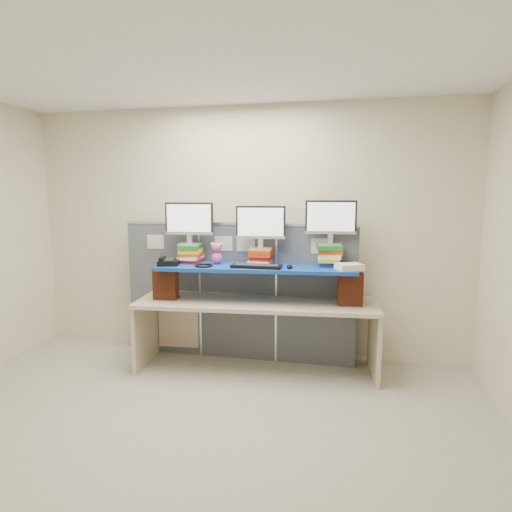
% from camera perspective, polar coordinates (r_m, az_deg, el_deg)
% --- Properties ---
extents(room, '(5.00, 4.00, 2.80)m').
position_cam_1_polar(room, '(2.97, -11.21, -0.45)').
color(room, beige).
rests_on(room, ground).
extents(cubicle_partition, '(2.60, 0.06, 1.53)m').
position_cam_1_polar(cubicle_partition, '(4.75, -2.43, -4.68)').
color(cubicle_partition, '#4A4F57').
rests_on(cubicle_partition, ground).
extents(desk, '(2.50, 0.92, 0.75)m').
position_cam_1_polar(desk, '(4.47, 0.00, -7.83)').
color(desk, beige).
rests_on(desk, ground).
extents(brick_pier_left, '(0.25, 0.15, 0.33)m').
position_cam_1_polar(brick_pier_left, '(4.56, -11.95, -3.61)').
color(brick_pier_left, maroon).
rests_on(brick_pier_left, desk).
extents(brick_pier_right, '(0.25, 0.15, 0.33)m').
position_cam_1_polar(brick_pier_right, '(4.33, 12.45, -4.29)').
color(brick_pier_right, maroon).
rests_on(brick_pier_right, desk).
extents(blue_board, '(2.04, 0.67, 0.04)m').
position_cam_1_polar(blue_board, '(4.36, 0.00, -1.54)').
color(blue_board, '#0B2C95').
rests_on(blue_board, brick_pier_left).
extents(book_stack_left, '(0.27, 0.31, 0.19)m').
position_cam_1_polar(book_stack_left, '(4.61, -8.70, 0.30)').
color(book_stack_left, maroon).
rests_on(book_stack_left, blue_board).
extents(book_stack_center, '(0.24, 0.31, 0.16)m').
position_cam_1_polar(book_stack_center, '(4.46, 0.65, -0.04)').
color(book_stack_center, white).
rests_on(book_stack_center, blue_board).
extents(book_stack_right, '(0.28, 0.33, 0.22)m').
position_cam_1_polar(book_stack_right, '(4.42, 9.80, 0.18)').
color(book_stack_right, '#121B50').
rests_on(book_stack_right, blue_board).
extents(monitor_left, '(0.51, 0.16, 0.45)m').
position_cam_1_polar(monitor_left, '(4.57, -8.89, 4.66)').
color(monitor_left, '#B4B5BA').
rests_on(monitor_left, book_stack_left).
extents(monitor_center, '(0.51, 0.16, 0.45)m').
position_cam_1_polar(monitor_center, '(4.42, 0.63, 4.20)').
color(monitor_center, '#B4B5BA').
rests_on(monitor_center, book_stack_center).
extents(monitor_right, '(0.51, 0.16, 0.45)m').
position_cam_1_polar(monitor_right, '(4.38, 9.94, 4.81)').
color(monitor_right, '#B4B5BA').
rests_on(monitor_right, book_stack_right).
extents(keyboard, '(0.50, 0.17, 0.03)m').
position_cam_1_polar(keyboard, '(4.24, 0.05, -1.37)').
color(keyboard, black).
rests_on(keyboard, blue_board).
extents(mouse, '(0.08, 0.12, 0.03)m').
position_cam_1_polar(mouse, '(4.22, 4.50, -1.42)').
color(mouse, black).
rests_on(mouse, blue_board).
extents(desk_phone, '(0.25, 0.24, 0.09)m').
position_cam_1_polar(desk_phone, '(4.47, -11.69, -0.79)').
color(desk_phone, black).
rests_on(desk_phone, blue_board).
extents(headset, '(0.22, 0.22, 0.02)m').
position_cam_1_polar(headset, '(4.34, -6.99, -1.27)').
color(headset, black).
rests_on(headset, blue_board).
extents(plush_toy, '(0.13, 0.10, 0.23)m').
position_cam_1_polar(plush_toy, '(4.46, -5.24, 0.41)').
color(plush_toy, '#D25096').
rests_on(plush_toy, blue_board).
extents(binder_stack, '(0.30, 0.28, 0.06)m').
position_cam_1_polar(binder_stack, '(4.22, 12.33, -1.42)').
color(binder_stack, white).
rests_on(binder_stack, blue_board).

